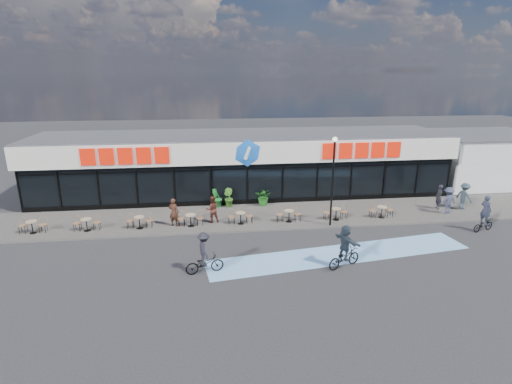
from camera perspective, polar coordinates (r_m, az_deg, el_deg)
The scene contains 25 objects.
ground at distance 21.82m, azimuth 0.64°, elevation -7.75°, with size 120.00×120.00×0.00m, color #28282B.
sidewalk at distance 25.92m, azimuth -0.68°, elevation -3.52°, with size 44.00×5.00×0.10m, color #58534E.
bike_lane at distance 21.36m, azimuth 12.01°, elevation -8.69°, with size 14.00×2.20×0.01m, color #7BB3E9.
building at distance 30.45m, azimuth -1.83°, elevation 4.08°, with size 30.60×6.57×4.75m.
neighbour_building at distance 39.05m, azimuth 29.63°, elevation 4.32°, with size 9.20×7.20×4.11m.
lamp_post at distance 23.83m, azimuth 10.93°, elevation 2.48°, with size 0.28×0.28×5.39m.
bistro_set_0 at distance 26.50m, azimuth -29.29°, elevation -4.16°, with size 1.54×0.62×0.90m.
bistro_set_1 at distance 25.49m, azimuth -23.01°, elevation -4.08°, with size 1.54×0.62×0.90m.
bistro_set_2 at distance 24.81m, azimuth -16.29°, elevation -3.95°, with size 1.54×0.62×0.90m.
bistro_set_3 at distance 24.48m, azimuth -9.31°, elevation -3.75°, with size 1.54×0.62×0.90m.
bistro_set_4 at distance 24.52m, azimuth -2.24°, elevation -3.49°, with size 1.54×0.62×0.90m.
bistro_set_5 at distance 24.93m, azimuth 4.69°, elevation -3.19°, with size 1.54×0.62×0.90m.
bistro_set_6 at distance 25.69m, azimuth 11.31°, elevation -2.85°, with size 1.54×0.62×0.90m.
bistro_set_7 at distance 26.77m, azimuth 17.46°, elevation -2.51°, with size 1.54×0.62×0.90m.
potted_plant_left at distance 27.51m, azimuth -5.59°, elevation -0.85°, with size 0.71×0.57×1.29m, color #1E6A25.
potted_plant_mid at distance 27.55m, azimuth -3.98°, elevation -0.79°, with size 0.71×0.57×1.29m, color #356A1E.
potted_plant_right at distance 27.75m, azimuth 1.14°, elevation -0.68°, with size 1.10×0.96×1.23m, color #226A1E.
patron_left at distance 24.48m, azimuth -11.67°, elevation -2.85°, with size 0.63×0.42×1.74m, color #3F2216.
patron_right at distance 24.70m, azimuth -6.28°, elevation -2.47°, with size 0.82×0.64×1.70m, color #51251D.
pedestrian_a at distance 29.63m, azimuth 24.66°, elevation -0.65°, with size 0.62×0.41×1.69m, color black.
pedestrian_b at distance 30.41m, azimuth 27.59°, elevation -0.50°, with size 1.17×0.67×1.80m, color #2A3841.
pedestrian_c at distance 28.94m, azimuth 25.74°, elevation -1.09°, with size 1.15×0.66×1.78m, color #343A51.
cyclist_a at distance 19.71m, azimuth 12.55°, elevation -8.02°, with size 1.99×1.66×2.17m.
cyclist_b at distance 27.03m, azimuth 29.82°, elevation -3.30°, with size 1.63×0.97×2.23m.
cyclist_c at distance 18.93m, azimuth -7.39°, elevation -9.15°, with size 1.90×1.12×2.03m.
Camera 1 is at (-2.66, -19.64, 9.12)m, focal length 28.00 mm.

